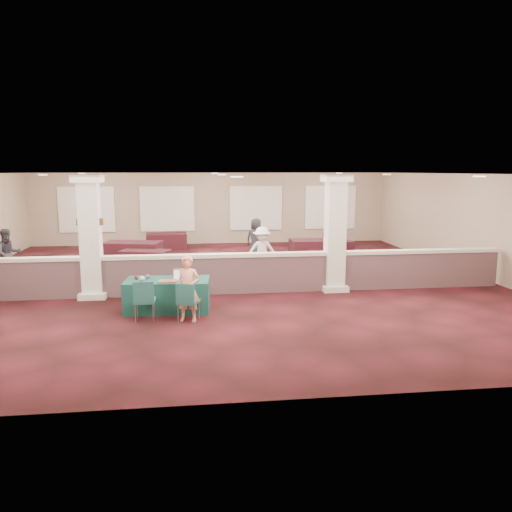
{
  "coord_description": "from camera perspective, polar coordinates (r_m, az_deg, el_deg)",
  "views": [
    {
      "loc": [
        -0.85,
        -14.71,
        3.31
      ],
      "look_at": [
        0.75,
        -2.0,
        1.1
      ],
      "focal_mm": 35.0,
      "sensor_mm": 36.0,
      "label": 1
    }
  ],
  "objects": [
    {
      "name": "attendee_c",
      "position": [
        19.36,
        8.4,
        2.49
      ],
      "size": [
        1.05,
        1.12,
        1.78
      ],
      "primitive_type": "imported",
      "rotation": [
        0.0,
        0.0,
        0.87
      ],
      "color": "black",
      "rests_on": "ground"
    },
    {
      "name": "attendee_b",
      "position": [
        15.91,
        0.69,
        0.58
      ],
      "size": [
        1.05,
        0.61,
        1.54
      ],
      "primitive_type": "imported",
      "rotation": [
        0.0,
        0.0,
        -0.17
      ],
      "color": "silver",
      "rests_on": "ground"
    },
    {
      "name": "column_left",
      "position": [
        13.58,
        -18.38,
        2.2
      ],
      "size": [
        0.72,
        0.72,
        3.2
      ],
      "color": "white",
      "rests_on": "ground"
    },
    {
      "name": "sconce_left",
      "position": [
        13.6,
        -19.63,
        3.68
      ],
      "size": [
        0.12,
        0.12,
        0.18
      ],
      "color": "brown",
      "rests_on": "column_left"
    },
    {
      "name": "far_table_front_center",
      "position": [
        16.0,
        -3.94,
        -0.95
      ],
      "size": [
        1.83,
        1.29,
        0.67
      ],
      "primitive_type": "cube",
      "rotation": [
        0.0,
        0.0,
        -0.3
      ],
      "color": "black",
      "rests_on": "ground"
    },
    {
      "name": "far_table_back_right",
      "position": [
        18.82,
        8.23,
        0.64
      ],
      "size": [
        1.89,
        1.23,
        0.71
      ],
      "primitive_type": "cube",
      "rotation": [
        0.0,
        0.0,
        0.22
      ],
      "color": "black",
      "rests_on": "ground"
    },
    {
      "name": "near_table",
      "position": [
        12.09,
        -10.07,
        -4.41
      ],
      "size": [
        2.03,
        1.12,
        0.76
      ],
      "primitive_type": "cube",
      "rotation": [
        0.0,
        0.0,
        -0.07
      ],
      "color": "#0F3832",
      "rests_on": "ground"
    },
    {
      "name": "screen_glow",
      "position": [
        12.0,
        -8.63,
        -2.05
      ],
      "size": [
        0.31,
        0.03,
        0.2
      ],
      "primitive_type": "cube",
      "rotation": [
        0.0,
        0.0,
        -0.07
      ],
      "color": "silver",
      "rests_on": "near_table"
    },
    {
      "name": "conf_chair_main",
      "position": [
        11.12,
        -7.88,
        -4.86
      ],
      "size": [
        0.56,
        0.56,
        0.88
      ],
      "rotation": [
        0.0,
        0.0,
        -0.34
      ],
      "color": "#1A4B4E",
      "rests_on": "ground"
    },
    {
      "name": "woman",
      "position": [
        11.09,
        -7.77,
        -3.73
      ],
      "size": [
        0.61,
        0.48,
        1.47
      ],
      "primitive_type": "imported",
      "rotation": [
        0.0,
        0.0,
        -0.27
      ],
      "color": "#E18261",
      "rests_on": "ground"
    },
    {
      "name": "scissors",
      "position": [
        11.66,
        -7.01,
        -2.93
      ],
      "size": [
        0.13,
        0.04,
        0.01
      ],
      "primitive_type": "cube",
      "rotation": [
        0.0,
        0.0,
        -0.07
      ],
      "color": "red",
      "rests_on": "near_table"
    },
    {
      "name": "attendee_a",
      "position": [
        17.04,
        -26.45,
        0.21
      ],
      "size": [
        0.85,
        0.75,
        1.56
      ],
      "primitive_type": "imported",
      "rotation": [
        0.0,
        0.0,
        0.56
      ],
      "color": "black",
      "rests_on": "ground"
    },
    {
      "name": "ceiling",
      "position": [
        14.74,
        -3.92,
        9.33
      ],
      "size": [
        16.0,
        16.0,
        0.02
      ],
      "primitive_type": "cube",
      "color": "silver",
      "rests_on": "wall_back"
    },
    {
      "name": "sconce_right",
      "position": [
        13.49,
        -17.3,
        3.76
      ],
      "size": [
        0.12,
        0.12,
        0.18
      ],
      "color": "brown",
      "rests_on": "column_left"
    },
    {
      "name": "conf_chair_side",
      "position": [
        11.27,
        -12.66,
        -4.64
      ],
      "size": [
        0.47,
        0.47,
        0.93
      ],
      "rotation": [
        0.0,
        0.0,
        -0.0
      ],
      "color": "#1A4B4E",
      "rests_on": "ground"
    },
    {
      "name": "far_table_back_center",
      "position": [
        21.45,
        -10.18,
        1.67
      ],
      "size": [
        1.73,
        0.95,
        0.68
      ],
      "primitive_type": "cube",
      "rotation": [
        0.0,
        0.0,
        0.07
      ],
      "color": "black",
      "rests_on": "ground"
    },
    {
      "name": "knitting",
      "position": [
        11.74,
        -10.02,
        -2.86
      ],
      "size": [
        0.43,
        0.34,
        0.03
      ],
      "primitive_type": "cube",
      "rotation": [
        0.0,
        0.0,
        -0.07
      ],
      "color": "#C54B1F",
      "rests_on": "near_table"
    },
    {
      "name": "wall_right",
      "position": [
        17.25,
        23.77,
        3.26
      ],
      "size": [
        0.04,
        16.0,
        3.2
      ],
      "primitive_type": "cube",
      "color": "gray",
      "rests_on": "ground"
    },
    {
      "name": "yarn_cream",
      "position": [
        11.98,
        -12.89,
        -2.51
      ],
      "size": [
        0.11,
        0.11,
        0.11
      ],
      "primitive_type": "sphere",
      "color": "beige",
      "rests_on": "near_table"
    },
    {
      "name": "attendee_d",
      "position": [
        18.53,
        -0.01,
        1.94
      ],
      "size": [
        0.88,
        0.73,
        1.56
      ],
      "primitive_type": "imported",
      "rotation": [
        0.0,
        0.0,
        2.66
      ],
      "color": "black",
      "rests_on": "ground"
    },
    {
      "name": "far_table_front_right",
      "position": [
        18.51,
        7.01,
        0.65
      ],
      "size": [
        1.98,
        1.01,
        0.8
      ],
      "primitive_type": "cube",
      "rotation": [
        0.0,
        0.0,
        0.02
      ],
      "color": "black",
      "rests_on": "ground"
    },
    {
      "name": "yarn_grey",
      "position": [
        12.18,
        -12.23,
        -2.3
      ],
      "size": [
        0.11,
        0.11,
        0.11
      ],
      "primitive_type": "sphere",
      "color": "#45464A",
      "rests_on": "near_table"
    },
    {
      "name": "laptop_screen",
      "position": [
        12.01,
        -8.63,
        -1.97
      ],
      "size": [
        0.34,
        0.04,
        0.23
      ],
      "primitive_type": "cube",
      "rotation": [
        0.0,
        0.0,
        -0.07
      ],
      "color": "silver",
      "rests_on": "near_table"
    },
    {
      "name": "wall_front",
      "position": [
        6.98,
        0.04,
        -4.42
      ],
      "size": [
        16.0,
        0.04,
        3.2
      ],
      "primitive_type": "cube",
      "color": "gray",
      "rests_on": "ground"
    },
    {
      "name": "laptop_base",
      "position": [
        11.92,
        -8.67,
        -2.67
      ],
      "size": [
        0.36,
        0.26,
        0.02
      ],
      "primitive_type": "cube",
      "rotation": [
        0.0,
        0.0,
        -0.07
      ],
      "color": "silver",
      "rests_on": "near_table"
    },
    {
      "name": "column_right",
      "position": [
        13.86,
        9.02,
        2.73
      ],
      "size": [
        0.72,
        0.72,
        3.2
      ],
      "color": "white",
      "rests_on": "ground"
    },
    {
      "name": "yarn_red",
      "position": [
        12.15,
        -13.49,
        -2.38
      ],
      "size": [
        0.1,
        0.1,
        0.1
      ],
      "primitive_type": "sphere",
      "color": "maroon",
      "rests_on": "near_table"
    },
    {
      "name": "ground",
      "position": [
        15.1,
        -3.78,
        -2.9
      ],
      "size": [
        16.0,
        16.0,
        0.0
      ],
      "primitive_type": "plane",
      "color": "#411018",
      "rests_on": "ground"
    },
    {
      "name": "wall_back",
      "position": [
        22.79,
        -5.04,
        5.44
      ],
      "size": [
        16.0,
        0.04,
        3.2
      ],
      "primitive_type": "cube",
      "color": "gray",
      "rests_on": "ground"
    },
    {
      "name": "partition_wall",
      "position": [
        13.52,
        -3.42,
        -1.94
      ],
      "size": [
        15.6,
        0.28,
        1.1
      ],
      "color": "brown",
      "rests_on": "ground"
    },
    {
      "name": "far_table_front_left",
      "position": [
        17.28,
        -12.54,
        -0.41
      ],
      "size": [
        1.77,
        1.24,
        0.65
      ],
      "primitive_type": "cube",
      "rotation": [
        0.0,
        0.0,
        -0.3
      ],
      "color": "black",
      "rests_on": "ground"
    },
    {
      "name": "far_table_back_left",
      "position": [
        18.27,
        -13.88,
        0.33
      ],
      "size": [
        2.15,
        1.42,
        0.8
      ],
      "primitive_type": "cube",
      "rotation": [
        0.0,
        0.0,
        -0.24
      ],
      "color": "black",
      "rests_on": "ground"
    }
  ]
}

